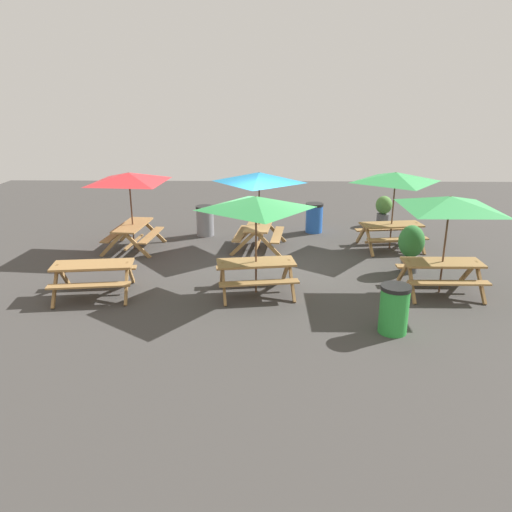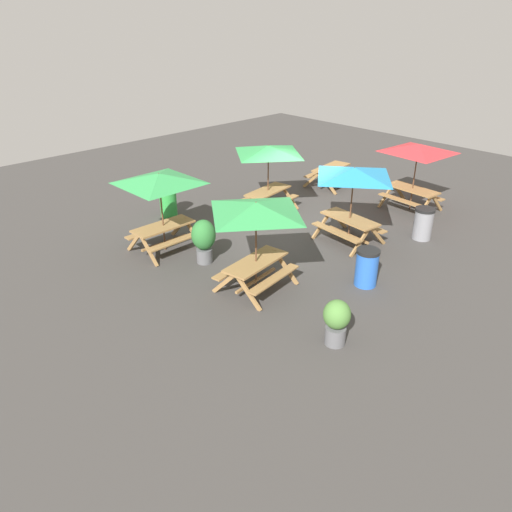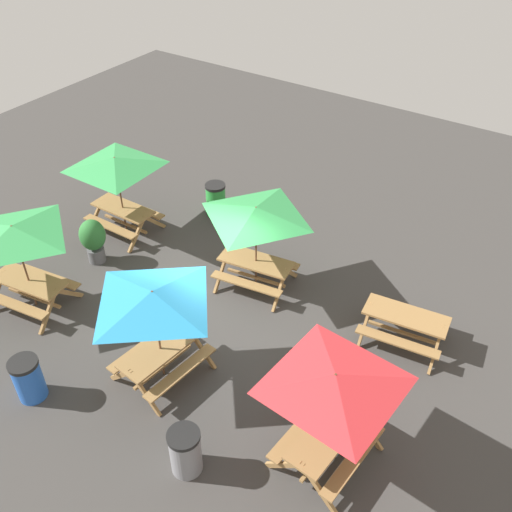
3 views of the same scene
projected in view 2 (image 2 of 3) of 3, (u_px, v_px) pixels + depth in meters
The scene contains 12 objects.
ground_plane at pixel (297, 227), 16.07m from camera, with size 27.30×27.30×0.00m, color #3D3A38.
picnic_table_0 at pixel (256, 215), 11.68m from camera, with size 2.27×2.27×2.34m.
picnic_table_1 at pixel (268, 155), 16.42m from camera, with size 2.28×2.28×2.34m.
picnic_table_2 at pixel (160, 184), 13.67m from camera, with size 2.83×2.83×2.34m.
picnic_table_3 at pixel (418, 153), 16.59m from camera, with size 2.82×2.82×2.34m.
picnic_table_4 at pixel (331, 172), 19.53m from camera, with size 1.96×1.72×0.81m.
picnic_table_5 at pixel (354, 178), 14.18m from camera, with size 2.21×2.21×2.34m.
trash_bin_green at pixel (168, 202), 16.68m from camera, with size 0.59×0.59×0.98m.
trash_bin_gray at pixel (423, 223), 15.04m from camera, with size 0.59×0.59×0.98m.
trash_bin_blue at pixel (367, 267), 12.51m from camera, with size 0.59×0.59×0.98m.
potted_plant_0 at pixel (204, 238), 13.53m from camera, with size 0.67×0.67×1.25m.
potted_plant_1 at pixel (337, 320), 10.25m from camera, with size 0.57×0.57×1.03m.
Camera 2 is at (11.23, 9.73, 6.34)m, focal length 35.00 mm.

